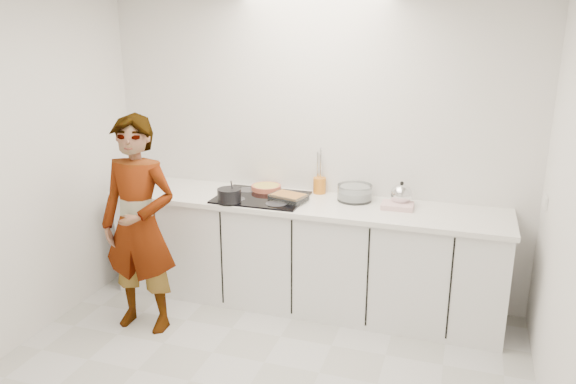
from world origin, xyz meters
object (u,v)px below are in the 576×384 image
(saucepan, at_px, (229,195))
(utensil_crock, at_px, (320,185))
(cook, at_px, (139,225))
(tart_dish, at_px, (266,187))
(mixing_bowl, at_px, (355,193))
(kettle, at_px, (401,195))
(hob, at_px, (261,197))
(baking_dish, at_px, (289,197))

(saucepan, bearing_deg, utensil_crock, 38.95)
(cook, bearing_deg, tart_dish, 51.31)
(saucepan, xyz_separation_m, mixing_bowl, (0.94, 0.38, -0.01))
(tart_dish, distance_m, kettle, 1.14)
(mixing_bowl, distance_m, utensil_crock, 0.34)
(kettle, bearing_deg, utensil_crock, 169.15)
(hob, height_order, mixing_bowl, mixing_bowl)
(tart_dish, bearing_deg, cook, -127.64)
(mixing_bowl, xyz_separation_m, cook, (-1.46, -0.88, -0.14))
(cook, bearing_deg, kettle, 23.98)
(saucepan, bearing_deg, cook, -136.55)
(hob, xyz_separation_m, kettle, (1.12, 0.15, 0.08))
(baking_dish, xyz_separation_m, kettle, (0.87, 0.19, 0.04))
(tart_dish, xyz_separation_m, saucepan, (-0.17, -0.40, 0.03))
(hob, relative_size, kettle, 3.54)
(baking_dish, xyz_separation_m, mixing_bowl, (0.49, 0.21, 0.02))
(mixing_bowl, height_order, cook, cook)
(utensil_crock, distance_m, cook, 1.51)
(mixing_bowl, relative_size, kettle, 1.62)
(baking_dish, distance_m, cook, 1.18)
(cook, bearing_deg, mixing_bowl, 29.98)
(saucepan, height_order, baking_dish, saucepan)
(tart_dish, xyz_separation_m, baking_dish, (0.27, -0.23, 0.01))
(tart_dish, distance_m, mixing_bowl, 0.77)
(mixing_bowl, bearing_deg, kettle, -3.32)
(tart_dish, relative_size, kettle, 1.43)
(kettle, height_order, cook, cook)
(hob, relative_size, baking_dish, 2.28)
(tart_dish, height_order, cook, cook)
(saucepan, height_order, kettle, kettle)
(baking_dish, relative_size, cook, 0.19)
(hob, relative_size, saucepan, 3.35)
(baking_dish, distance_m, utensil_crock, 0.36)
(hob, height_order, utensil_crock, utensil_crock)
(saucepan, height_order, cook, cook)
(hob, bearing_deg, utensil_crock, 34.41)
(saucepan, bearing_deg, mixing_bowl, 22.22)
(mixing_bowl, bearing_deg, hob, -166.79)
(kettle, bearing_deg, baking_dish, -167.86)
(baking_dish, relative_size, mixing_bowl, 0.96)
(saucepan, height_order, utensil_crock, saucepan)
(tart_dish, height_order, saucepan, saucepan)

